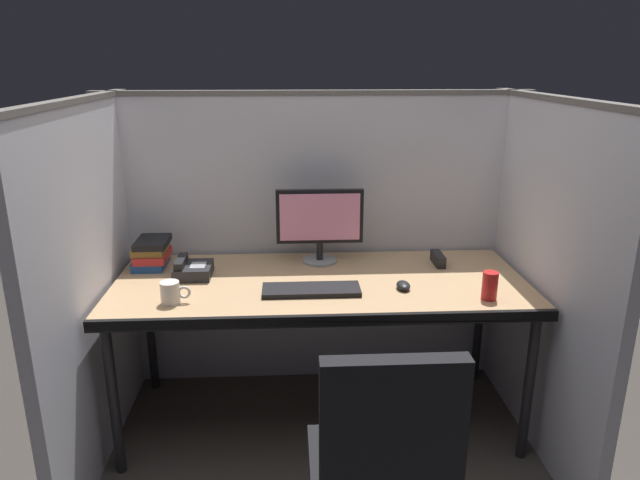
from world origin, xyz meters
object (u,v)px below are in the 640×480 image
at_px(book_stack, 152,253).
at_px(desk_phone, 192,269).
at_px(keyboard_main, 311,290).
at_px(desk, 321,291).
at_px(red_stapler, 438,259).
at_px(monitor_center, 320,221).
at_px(coffee_mug, 171,293).
at_px(computer_mouse, 403,285).
at_px(soda_can, 490,286).

bearing_deg(book_stack, desk_phone, -34.35).
height_order(keyboard_main, book_stack, book_stack).
distance_m(desk, red_stapler, 0.64).
relative_size(monitor_center, coffee_mug, 3.41).
xyz_separation_m(desk_phone, red_stapler, (1.20, 0.10, -0.01)).
xyz_separation_m(red_stapler, coffee_mug, (-1.24, -0.42, 0.02)).
distance_m(keyboard_main, book_stack, 0.86).
height_order(monitor_center, coffee_mug, monitor_center).
distance_m(computer_mouse, desk_phone, 0.99).
distance_m(monitor_center, desk_phone, 0.66).
bearing_deg(keyboard_main, red_stapler, 27.03).
xyz_separation_m(desk, keyboard_main, (-0.05, -0.13, 0.06)).
bearing_deg(computer_mouse, desk_phone, 167.45).
relative_size(monitor_center, red_stapler, 2.87).
distance_m(keyboard_main, computer_mouse, 0.41).
height_order(desk, desk_phone, desk_phone).
distance_m(keyboard_main, coffee_mug, 0.60).
distance_m(desk, computer_mouse, 0.39).
xyz_separation_m(desk_phone, coffee_mug, (-0.04, -0.31, 0.01)).
height_order(soda_can, red_stapler, soda_can).
height_order(keyboard_main, soda_can, soda_can).
distance_m(keyboard_main, desk_phone, 0.60).
relative_size(monitor_center, keyboard_main, 1.00).
xyz_separation_m(desk, desk_phone, (-0.60, 0.10, 0.08)).
xyz_separation_m(desk, red_stapler, (0.60, 0.20, 0.08)).
bearing_deg(book_stack, monitor_center, 1.10).
bearing_deg(coffee_mug, book_stack, 111.18).
xyz_separation_m(desk_phone, soda_can, (1.31, -0.35, 0.03)).
bearing_deg(desk, red_stapler, 18.56).
bearing_deg(red_stapler, computer_mouse, -126.78).
relative_size(keyboard_main, coffee_mug, 3.41).
xyz_separation_m(keyboard_main, book_stack, (-0.77, 0.38, 0.06)).
relative_size(computer_mouse, coffee_mug, 0.76).
distance_m(monitor_center, book_stack, 0.84).
bearing_deg(desk_phone, computer_mouse, -12.55).
relative_size(keyboard_main, soda_can, 3.52).
height_order(monitor_center, computer_mouse, monitor_center).
xyz_separation_m(soda_can, book_stack, (-1.52, 0.49, 0.01)).
height_order(desk_phone, book_stack, book_stack).
bearing_deg(coffee_mug, desk, 18.58).
height_order(desk, keyboard_main, keyboard_main).
height_order(red_stapler, coffee_mug, coffee_mug).
height_order(computer_mouse, coffee_mug, coffee_mug).
bearing_deg(red_stapler, monitor_center, 173.85).
bearing_deg(desk_phone, keyboard_main, -22.50).
relative_size(monitor_center, soda_can, 3.52).
relative_size(keyboard_main, red_stapler, 2.87).
bearing_deg(coffee_mug, monitor_center, 36.42).
distance_m(desk, keyboard_main, 0.15).
distance_m(desk, desk_phone, 0.62).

